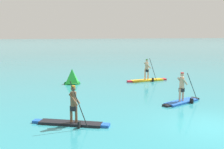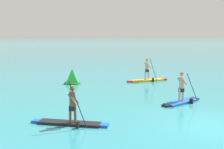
{
  "view_description": "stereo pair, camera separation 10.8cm",
  "coord_description": "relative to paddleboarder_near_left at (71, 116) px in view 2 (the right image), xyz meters",
  "views": [
    {
      "loc": [
        -7.37,
        -9.27,
        3.81
      ],
      "look_at": [
        -1.79,
        8.86,
        1.03
      ],
      "focal_mm": 44.12,
      "sensor_mm": 36.0,
      "label": 1
    },
    {
      "loc": [
        -7.26,
        -9.3,
        3.81
      ],
      "look_at": [
        -1.79,
        8.86,
        1.03
      ],
      "focal_mm": 44.12,
      "sensor_mm": 36.0,
      "label": 2
    }
  ],
  "objects": [
    {
      "name": "ground",
      "position": [
        5.68,
        -2.0,
        -0.36
      ],
      "size": [
        440.0,
        440.0,
        0.0
      ],
      "primitive_type": "plane",
      "color": "teal"
    },
    {
      "name": "paddleboarder_near_left",
      "position": [
        0.0,
        0.0,
        0.0
      ],
      "size": [
        3.17,
        1.89,
        1.98
      ],
      "rotation": [
        0.0,
        0.0,
        -0.48
      ],
      "color": "black",
      "rests_on": "ground"
    },
    {
      "name": "paddleboarder_mid_center",
      "position": [
        6.48,
        1.96,
        0.02
      ],
      "size": [
        2.8,
        1.52,
        1.79
      ],
      "rotation": [
        0.0,
        0.0,
        0.39
      ],
      "color": "blue",
      "rests_on": "ground"
    },
    {
      "name": "paddleboarder_far_right",
      "position": [
        7.62,
        9.19,
        -0.02
      ],
      "size": [
        3.52,
        0.92,
        1.93
      ],
      "rotation": [
        0.0,
        0.0,
        0.07
      ],
      "color": "yellow",
      "rests_on": "ground"
    },
    {
      "name": "race_marker_buoy",
      "position": [
        1.54,
        9.73,
        0.15
      ],
      "size": [
        1.43,
        1.43,
        1.17
      ],
      "color": "green",
      "rests_on": "ground"
    }
  ]
}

